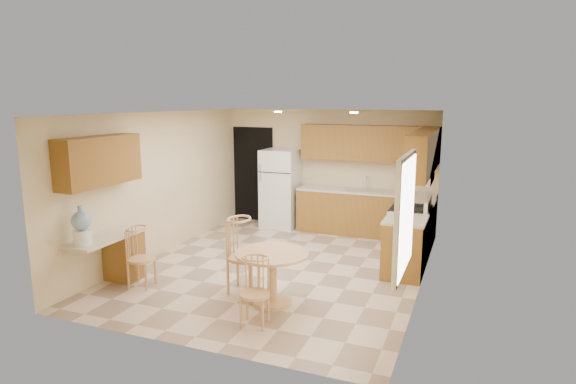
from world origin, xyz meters
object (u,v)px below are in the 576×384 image
at_px(dining_table, 272,270).
at_px(chair_desk, 137,253).
at_px(chair_table_b, 252,288).
at_px(chair_table_a, 240,250).
at_px(stove, 410,233).
at_px(water_crock, 82,227).
at_px(refrigerator, 281,189).

bearing_deg(dining_table, chair_desk, -173.62).
bearing_deg(chair_desk, chair_table_b, 66.56).
bearing_deg(chair_table_a, chair_table_b, 30.99).
relative_size(stove, water_crock, 2.03).
bearing_deg(refrigerator, chair_table_b, -71.89).
relative_size(refrigerator, chair_table_b, 1.97).
relative_size(stove, dining_table, 1.11).
distance_m(chair_table_b, chair_desk, 2.13).
height_order(dining_table, chair_table_b, chair_table_b).
bearing_deg(water_crock, chair_table_b, 0.56).
bearing_deg(dining_table, water_crock, -162.97).
height_order(refrigerator, water_crock, refrigerator).
bearing_deg(chair_desk, refrigerator, 161.73).
distance_m(refrigerator, dining_table, 4.03).
distance_m(refrigerator, chair_table_a, 3.71).
bearing_deg(stove, water_crock, -140.05).
relative_size(chair_table_b, water_crock, 1.57).
bearing_deg(chair_table_b, refrigerator, -81.84).
distance_m(stove, chair_desk, 4.44).
bearing_deg(stove, refrigerator, 157.01).
relative_size(dining_table, chair_desk, 1.11).
height_order(stove, chair_desk, stove).
xyz_separation_m(refrigerator, chair_desk, (-0.60, -3.98, -0.29)).
height_order(stove, chair_table_a, stove).
bearing_deg(stove, chair_table_b, -113.35).
xyz_separation_m(chair_table_a, water_crock, (-1.92, -0.90, 0.37)).
relative_size(refrigerator, dining_table, 1.70).
height_order(refrigerator, chair_desk, refrigerator).
distance_m(dining_table, chair_table_a, 0.60).
bearing_deg(refrigerator, dining_table, -69.32).
distance_m(stove, chair_table_b, 3.55).
height_order(stove, water_crock, water_crock).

